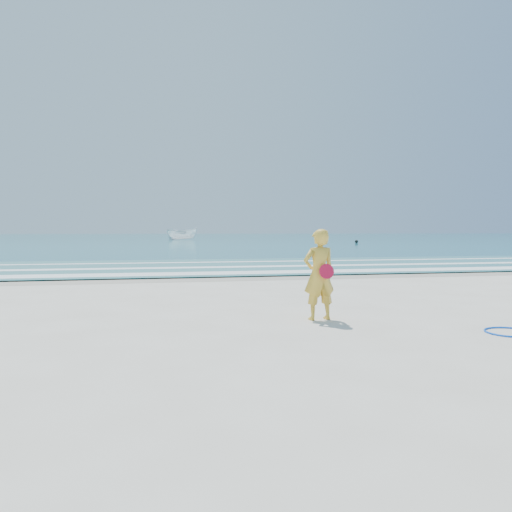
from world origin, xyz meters
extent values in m
plane|color=silver|center=(0.00, 0.00, 0.00)|extent=(400.00, 400.00, 0.00)
cube|color=#B2A893|center=(0.00, 9.00, 0.00)|extent=(400.00, 2.40, 0.00)
cube|color=#19727F|center=(0.00, 105.00, 0.02)|extent=(400.00, 190.00, 0.04)
cube|color=#59B7AD|center=(0.00, 14.00, 0.04)|extent=(400.00, 10.00, 0.01)
cube|color=white|center=(0.00, 10.30, 0.05)|extent=(400.00, 1.40, 0.01)
cube|color=white|center=(0.00, 13.20, 0.05)|extent=(400.00, 0.90, 0.01)
cube|color=white|center=(0.00, 16.50, 0.05)|extent=(400.00, 0.60, 0.01)
torus|color=blue|center=(3.83, -0.95, 0.01)|extent=(0.97, 0.97, 0.03)
imported|color=white|center=(2.84, 71.59, 1.00)|extent=(5.23, 2.87, 1.91)
sphere|color=black|center=(22.10, 48.00, 0.24)|extent=(0.41, 0.41, 0.41)
imported|color=gold|center=(1.23, 0.79, 0.82)|extent=(0.64, 0.46, 1.65)
cylinder|color=red|center=(1.31, 0.61, 0.89)|extent=(0.27, 0.08, 0.27)
camera|label=1|loc=(-1.71, -7.78, 1.63)|focal=35.00mm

